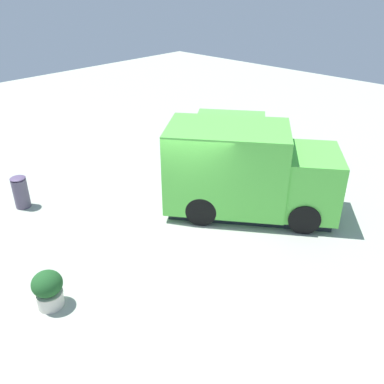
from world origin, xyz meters
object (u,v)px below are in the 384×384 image
at_px(food_truck, 247,173).
at_px(trash_bin, 21,192).
at_px(planter_flowering_far, 48,289).
at_px(person_customer, 205,136).

relative_size(food_truck, trash_bin, 5.09).
height_order(food_truck, planter_flowering_far, food_truck).
bearing_deg(food_truck, planter_flowering_far, -95.70).
height_order(person_customer, trash_bin, trash_bin).
bearing_deg(food_truck, person_customer, 144.20).
xyz_separation_m(food_truck, planter_flowering_far, (-0.59, -5.95, -0.76)).
bearing_deg(planter_flowering_far, trash_bin, 160.00).
height_order(planter_flowering_far, trash_bin, trash_bin).
distance_m(planter_flowering_far, trash_bin, 4.63).
bearing_deg(trash_bin, food_truck, 41.48).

